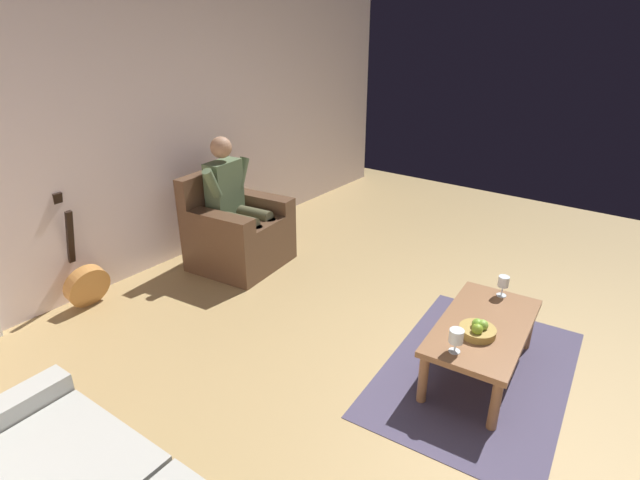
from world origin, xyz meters
name	(u,v)px	position (x,y,z in m)	size (l,w,h in m)	color
ground_plane	(489,368)	(0.00, 0.00, 0.00)	(7.65, 7.65, 0.00)	#A08352
wall_back	(173,124)	(0.00, -3.19, 1.31)	(6.78, 0.06, 2.63)	silver
rug	(477,371)	(0.09, -0.05, 0.00)	(1.74, 1.14, 0.01)	#453E55
armchair	(237,233)	(-0.12, -2.56, 0.33)	(0.90, 0.85, 0.91)	brown
person_seated	(235,200)	(-0.12, -2.55, 0.66)	(0.63, 0.62, 1.24)	#526545
coffee_table	(483,331)	(0.09, -0.05, 0.33)	(1.08, 0.62, 0.39)	brown
guitar	(86,282)	(1.20, -2.99, 0.22)	(0.36, 0.32, 0.97)	#BB7C3C
wine_glass_near	(456,337)	(0.49, -0.09, 0.49)	(0.09, 0.09, 0.15)	silver
wine_glass_far	(503,283)	(-0.34, -0.08, 0.49)	(0.08, 0.08, 0.16)	silver
fruit_bowl	(478,330)	(0.24, -0.04, 0.42)	(0.23, 0.23, 0.11)	#A18039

